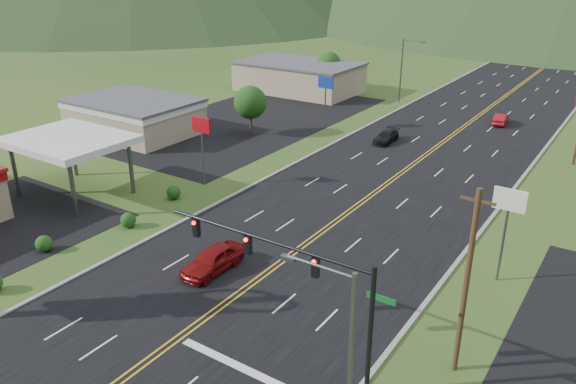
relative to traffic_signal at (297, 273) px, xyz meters
The scene contains 15 objects.
traffic_signal is the anchor object (origin of this frame).
streetlight_east 6.17m from the traffic_signal, 40.39° to the right, with size 3.28×0.25×9.00m.
streetlight_west 58.88m from the traffic_signal, 107.97° to the left, with size 3.28×0.25×9.00m.
gas_canopy 29.59m from the traffic_signal, 164.30° to the left, with size 10.00×8.00×5.30m.
building_west_mid 45.46m from the traffic_signal, 148.05° to the left, with size 14.40×10.40×4.10m.
building_west_far 64.15m from the traffic_signal, 122.56° to the left, with size 18.40×11.40×4.50m.
pole_sign_west_a 26.00m from the traffic_signal, 142.00° to the left, with size 2.00×0.18×6.40m.
pole_sign_west_b 43.17m from the traffic_signal, 118.32° to the left, with size 2.00×0.18×6.40m.
pole_sign_east_a 15.45m from the traffic_signal, 65.05° to the left, with size 2.00×0.18×6.40m.
tree_west_a 40.80m from the traffic_signal, 130.50° to the left, with size 3.84×3.84×5.82m.
tree_west_b 66.01m from the traffic_signal, 118.49° to the left, with size 3.84×3.84×5.82m.
utility_pole_a 8.08m from the traffic_signal, 29.72° to the left, with size 1.60×0.28×10.00m.
car_red_near 11.55m from the traffic_signal, 154.55° to the left, with size 1.98×4.92×1.68m, color maroon.
car_dark_mid 39.24m from the traffic_signal, 107.78° to the left, with size 1.79×4.39×1.27m, color black.
car_red_far 52.24m from the traffic_signal, 93.33° to the left, with size 1.43×4.10×1.35m, color maroon.
Camera 1 is at (19.15, -5.82, 19.46)m, focal length 35.00 mm.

